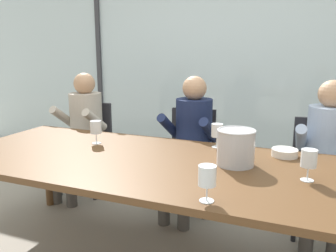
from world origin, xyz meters
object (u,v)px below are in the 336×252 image
Objects in this scene: chair_center at (320,166)px; tasting_bowl at (285,153)px; person_beige_jumper at (82,126)px; chair_near_curtain at (89,139)px; person_pale_blue_shirt at (327,150)px; wine_glass_by_left_taster at (217,131)px; chair_left_of_center at (191,150)px; wine_glass_near_bucket at (207,177)px; wine_glass_spare_empty at (96,128)px; wine_glass_center_pour at (309,160)px; dining_table at (148,168)px; person_navy_polo at (190,136)px; ice_bucket_secondary at (236,147)px.

chair_center is 0.65m from tasting_bowl.
chair_near_curtain is at bearing 100.29° from person_beige_jumper.
chair_near_curtain is at bearing 177.88° from person_pale_blue_shirt.
person_beige_jumper is 6.97× the size of wine_glass_by_left_taster.
wine_glass_near_bucket is at bearing -73.76° from chair_left_of_center.
wine_glass_near_bucket is at bearing -108.48° from tasting_bowl.
wine_glass_near_bucket is 1.25m from wine_glass_spare_empty.
wine_glass_by_left_taster is 1.00× the size of wine_glass_center_pour.
person_beige_jumper is (-2.18, -0.12, 0.17)m from chair_center.
dining_table is at bearing -92.64° from chair_left_of_center.
person_pale_blue_shirt is 6.97× the size of wine_glass_center_pour.
wine_glass_spare_empty is (-1.34, -0.19, 0.09)m from tasting_bowl.
chair_left_of_center is at bearing 111.44° from person_navy_polo.
person_navy_polo is at bearing 179.64° from chair_center.
wine_glass_by_left_taster is at bearing 120.75° from ice_bucket_secondary.
dining_table is 0.59m from wine_glass_spare_empty.
chair_near_curtain reaches higher than dining_table.
chair_near_curtain is 0.74× the size of person_beige_jumper.
chair_near_curtain is 2.34m from wine_glass_center_pour.
person_navy_polo is (1.13, 0.00, 0.00)m from person_beige_jumper.
wine_glass_near_bucket is 1.00× the size of wine_glass_spare_empty.
chair_left_of_center is 1.10m from chair_center.
dining_table is 0.59m from wine_glass_by_left_taster.
wine_glass_center_pour is at bearing -20.72° from person_beige_jumper.
ice_bucket_secondary is (-0.55, -0.72, 0.15)m from person_pale_blue_shirt.
wine_glass_spare_empty is (-0.53, 0.21, 0.17)m from dining_table.
chair_center is 0.74× the size of person_pale_blue_shirt.
wine_glass_center_pour is (2.10, -0.98, 0.33)m from chair_near_curtain.
chair_left_of_center is at bearing 145.01° from tasting_bowl.
tasting_bowl is at bearing -23.00° from person_navy_polo.
chair_near_curtain is 0.22m from person_beige_jumper.
dining_table is 3.02× the size of chair_center.
tasting_bowl is (0.81, 0.41, 0.08)m from dining_table.
person_navy_polo is 1.40m from wine_glass_near_bucket.
wine_glass_near_bucket is 1.00× the size of wine_glass_center_pour.
person_navy_polo is at bearing -178.61° from person_pale_blue_shirt.
person_navy_polo is 1.00× the size of person_pale_blue_shirt.
tasting_bowl is at bearing -22.75° from chair_near_curtain.
tasting_bowl is at bearing 26.47° from dining_table.
wine_glass_near_bucket and wine_glass_center_pour have the same top height.
chair_left_of_center is 1.11m from person_beige_jumper.
person_pale_blue_shirt is (2.24, -0.14, 0.17)m from chair_near_curtain.
chair_center is (1.10, -0.05, 0.00)m from chair_left_of_center.
wine_glass_near_bucket reaches higher than chair_near_curtain.
chair_center is 5.25× the size of tasting_bowl.
chair_center is at bearing 65.23° from tasting_bowl.
person_pale_blue_shirt is 0.87m from wine_glass_center_pour.
chair_left_of_center is 1.06m from tasting_bowl.
wine_glass_by_left_taster is at bearing 15.35° from wine_glass_spare_empty.
tasting_bowl is at bearing 47.58° from ice_bucket_secondary.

